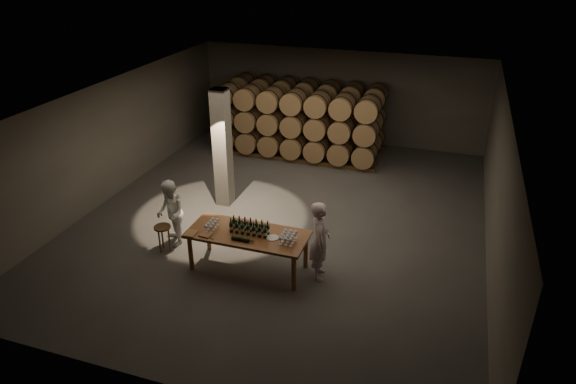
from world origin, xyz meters
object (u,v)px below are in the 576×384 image
(plate, at_px, (272,238))
(stool, at_px, (163,231))
(tasting_table, at_px, (248,237))
(notebook_near, at_px, (206,235))
(person_woman, at_px, (171,213))
(person_man, at_px, (320,241))
(bottle_cluster, at_px, (249,228))

(plate, xyz_separation_m, stool, (-2.72, 0.07, -0.38))
(tasting_table, relative_size, notebook_near, 10.95)
(tasting_table, bearing_deg, person_woman, 169.20)
(tasting_table, relative_size, person_man, 1.46)
(tasting_table, height_order, notebook_near, notebook_near)
(person_man, bearing_deg, bottle_cluster, 82.45)
(tasting_table, bearing_deg, stool, 178.75)
(plate, height_order, person_woman, person_woman)
(person_man, height_order, person_woman, person_man)
(notebook_near, relative_size, stool, 0.37)
(tasting_table, distance_m, person_woman, 2.15)
(plate, height_order, stool, plate)
(stool, distance_m, person_man, 3.71)
(plate, xyz_separation_m, person_woman, (-2.68, 0.42, -0.10))
(tasting_table, relative_size, plate, 9.81)
(plate, relative_size, person_man, 0.15)
(plate, relative_size, notebook_near, 1.12)
(bottle_cluster, relative_size, person_man, 0.48)
(plate, bearing_deg, bottle_cluster, 176.08)
(person_woman, bearing_deg, tasting_table, 40.54)
(tasting_table, height_order, person_woman, person_woman)
(plate, distance_m, notebook_near, 1.43)
(plate, distance_m, person_woman, 2.72)
(tasting_table, relative_size, person_woman, 1.61)
(bottle_cluster, distance_m, stool, 2.24)
(stool, bearing_deg, person_man, 2.53)
(notebook_near, bearing_deg, plate, 20.39)
(bottle_cluster, height_order, person_woman, person_woman)
(notebook_near, bearing_deg, stool, 168.58)
(bottle_cluster, bearing_deg, plate, -3.92)
(bottle_cluster, bearing_deg, person_woman, 169.78)
(notebook_near, xyz_separation_m, stool, (-1.33, 0.42, -0.39))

